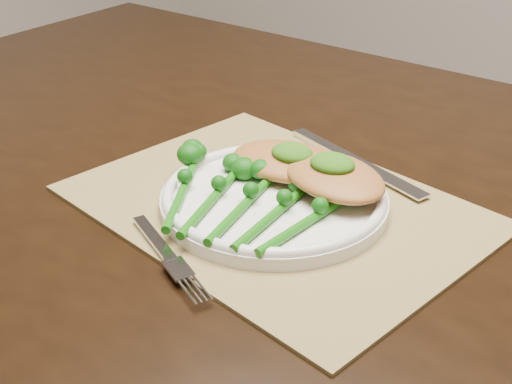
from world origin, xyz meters
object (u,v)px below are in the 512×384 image
Objects in this scene: broccolini_bundle at (242,208)px; chicken_fillet_left at (288,161)px; dinner_plate at (274,198)px; placemat at (275,206)px.

chicken_fillet_left is at bearing 84.40° from broccolini_bundle.
placemat is at bearing 108.89° from dinner_plate.
chicken_fillet_left is (-0.02, 0.05, 0.02)m from dinner_plate.
broccolini_bundle is (0.01, -0.10, -0.01)m from chicken_fillet_left.
broccolini_bundle is at bearing -98.86° from dinner_plate.
chicken_fillet_left reaches higher than broccolini_bundle.
broccolini_bundle is (-0.01, -0.05, 0.01)m from dinner_plate.
chicken_fillet_left is at bearing 118.12° from placemat.
placemat is at bearing 72.39° from broccolini_bundle.
dinner_plate is 0.06m from chicken_fillet_left.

